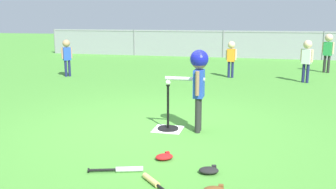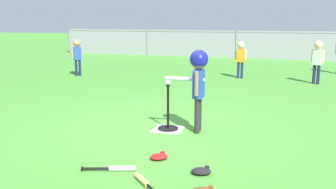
% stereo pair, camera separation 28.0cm
% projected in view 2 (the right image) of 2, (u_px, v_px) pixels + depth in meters
% --- Properties ---
extents(ground_plane, '(60.00, 60.00, 0.00)m').
position_uv_depth(ground_plane, '(157.00, 128.00, 5.76)').
color(ground_plane, '#478C33').
extents(home_plate, '(0.44, 0.44, 0.01)m').
position_uv_depth(home_plate, '(168.00, 129.00, 5.69)').
color(home_plate, white).
rests_on(home_plate, ground_plane).
extents(batting_tee, '(0.32, 0.32, 0.70)m').
position_uv_depth(batting_tee, '(168.00, 122.00, 5.67)').
color(batting_tee, black).
rests_on(batting_tee, ground_plane).
extents(baseball_on_tee, '(0.07, 0.07, 0.07)m').
position_uv_depth(baseball_on_tee, '(168.00, 82.00, 5.54)').
color(baseball_on_tee, white).
rests_on(baseball_on_tee, batting_tee).
extents(batter_child, '(0.65, 0.35, 1.24)m').
position_uv_depth(batter_child, '(198.00, 74.00, 5.38)').
color(batter_child, '#262626').
rests_on(batter_child, ground_plane).
extents(fielder_near_right, '(0.31, 0.21, 1.04)m').
position_uv_depth(fielder_near_right, '(241.00, 55.00, 10.33)').
color(fielder_near_right, '#191E4C').
rests_on(fielder_near_right, ground_plane).
extents(fielder_deep_center, '(0.30, 0.22, 1.12)m').
position_uv_depth(fielder_deep_center, '(318.00, 56.00, 9.42)').
color(fielder_deep_center, '#191E4C').
rests_on(fielder_deep_center, ground_plane).
extents(fielder_deep_right, '(0.25, 0.24, 1.07)m').
position_uv_depth(fielder_deep_right, '(77.00, 52.00, 10.77)').
color(fielder_deep_right, '#191E4C').
rests_on(fielder_deep_right, ground_plane).
extents(spare_bat_silver, '(0.60, 0.24, 0.06)m').
position_uv_depth(spare_bat_silver, '(117.00, 168.00, 4.14)').
color(spare_bat_silver, silver).
rests_on(spare_bat_silver, ground_plane).
extents(spare_bat_wood, '(0.45, 0.45, 0.06)m').
position_uv_depth(spare_bat_wood, '(144.00, 182.00, 3.81)').
color(spare_bat_wood, '#DBB266').
rests_on(spare_bat_wood, ground_plane).
extents(glove_near_bats, '(0.25, 0.21, 0.07)m').
position_uv_depth(glove_near_bats, '(202.00, 171.00, 4.06)').
color(glove_near_bats, black).
rests_on(glove_near_bats, ground_plane).
extents(glove_tossed_aside, '(0.27, 0.25, 0.07)m').
position_uv_depth(glove_tossed_aside, '(159.00, 157.00, 4.48)').
color(glove_tossed_aside, '#B21919').
rests_on(glove_tossed_aside, ground_plane).
extents(outfield_fence, '(16.06, 0.06, 1.15)m').
position_uv_depth(outfield_fence, '(236.00, 43.00, 15.57)').
color(outfield_fence, slate).
rests_on(outfield_fence, ground_plane).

